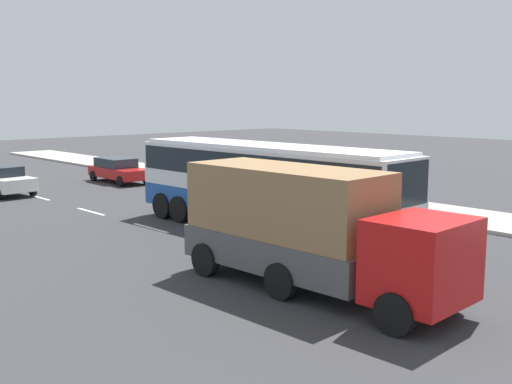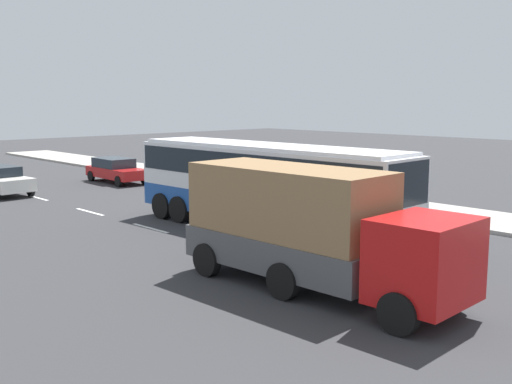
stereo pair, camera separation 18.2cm
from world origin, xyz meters
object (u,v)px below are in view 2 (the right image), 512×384
object	(u,v)px
cargo_truck	(310,227)
car_red_compact	(116,170)
coach_bus	(266,178)
car_white_minivan	(0,180)

from	to	relation	value
cargo_truck	car_red_compact	bearing A→B (deg)	160.09
coach_bus	car_red_compact	xyz separation A→B (m)	(-16.40, 3.22, -1.30)
coach_bus	car_red_compact	distance (m)	16.76
coach_bus	car_white_minivan	distance (m)	16.73
coach_bus	car_red_compact	world-z (taller)	coach_bus
car_red_compact	cargo_truck	bearing A→B (deg)	-16.64
car_red_compact	coach_bus	bearing A→B (deg)	-9.46
car_white_minivan	car_red_compact	bearing A→B (deg)	87.03
coach_bus	car_red_compact	bearing A→B (deg)	167.37
car_red_compact	car_white_minivan	xyz separation A→B (m)	(0.17, -7.10, 0.02)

